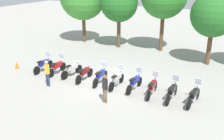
% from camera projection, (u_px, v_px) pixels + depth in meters
% --- Properties ---
extents(ground_plane, '(80.00, 80.00, 0.00)m').
position_uv_depth(ground_plane, '(108.00, 85.00, 17.73)').
color(ground_plane, '#9E9B93').
extents(motorcycle_0, '(0.62, 2.19, 1.37)m').
position_uv_depth(motorcycle_0, '(44.00, 65.00, 19.99)').
color(motorcycle_0, black).
rests_on(motorcycle_0, ground_plane).
extents(motorcycle_1, '(0.62, 2.19, 1.37)m').
position_uv_depth(motorcycle_1, '(57.00, 67.00, 19.51)').
color(motorcycle_1, black).
rests_on(motorcycle_1, ground_plane).
extents(motorcycle_2, '(0.62, 2.19, 0.99)m').
position_uv_depth(motorcycle_2, '(72.00, 69.00, 19.07)').
color(motorcycle_2, black).
rests_on(motorcycle_2, ground_plane).
extents(motorcycle_3, '(0.62, 2.19, 0.99)m').
position_uv_depth(motorcycle_3, '(85.00, 73.00, 18.33)').
color(motorcycle_3, black).
rests_on(motorcycle_3, ground_plane).
extents(motorcycle_4, '(0.62, 2.19, 1.37)m').
position_uv_depth(motorcycle_4, '(100.00, 76.00, 17.85)').
color(motorcycle_4, black).
rests_on(motorcycle_4, ground_plane).
extents(motorcycle_5, '(0.62, 2.19, 1.37)m').
position_uv_depth(motorcycle_5, '(117.00, 79.00, 17.28)').
color(motorcycle_5, black).
rests_on(motorcycle_5, ground_plane).
extents(motorcycle_6, '(0.62, 2.19, 1.37)m').
position_uv_depth(motorcycle_6, '(135.00, 82.00, 16.80)').
color(motorcycle_6, black).
rests_on(motorcycle_6, ground_plane).
extents(motorcycle_7, '(0.62, 2.19, 1.37)m').
position_uv_depth(motorcycle_7, '(152.00, 87.00, 16.12)').
color(motorcycle_7, black).
rests_on(motorcycle_7, ground_plane).
extents(motorcycle_8, '(0.62, 2.19, 1.37)m').
position_uv_depth(motorcycle_8, '(172.00, 92.00, 15.53)').
color(motorcycle_8, black).
rests_on(motorcycle_8, ground_plane).
extents(motorcycle_9, '(0.62, 2.19, 1.37)m').
position_uv_depth(motorcycle_9, '(194.00, 96.00, 15.03)').
color(motorcycle_9, black).
rests_on(motorcycle_9, ground_plane).
extents(person_0, '(0.41, 0.26, 1.74)m').
position_uv_depth(person_0, '(105.00, 86.00, 14.99)').
color(person_0, brown).
rests_on(person_0, ground_plane).
extents(person_1, '(0.40, 0.24, 1.78)m').
position_uv_depth(person_1, '(47.00, 71.00, 17.19)').
color(person_1, '#232D4C').
rests_on(person_1, ground_plane).
extents(tree_1, '(3.61, 3.61, 6.12)m').
position_uv_depth(tree_1, '(119.00, 3.00, 25.02)').
color(tree_1, brown).
rests_on(tree_1, ground_plane).
extents(tree_3, '(3.51, 3.51, 5.79)m').
position_uv_depth(tree_3, '(213.00, 15.00, 20.25)').
color(tree_3, brown).
rests_on(tree_3, ground_plane).
extents(traffic_cone, '(0.32, 0.32, 0.55)m').
position_uv_depth(traffic_cone, '(17.00, 65.00, 20.62)').
color(traffic_cone, orange).
rests_on(traffic_cone, ground_plane).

